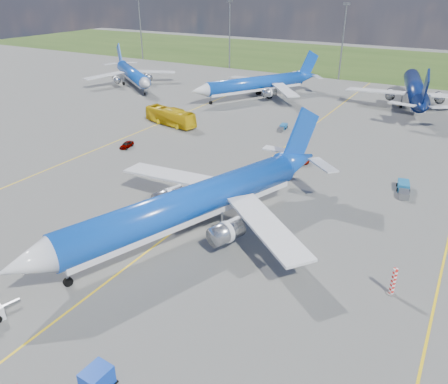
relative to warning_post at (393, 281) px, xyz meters
The scene contains 16 objects.
ground 27.24m from the warning_post, 162.90° to the right, with size 400.00×400.00×0.00m, color #5A5A57.
grass_strip 144.37m from the warning_post, 100.38° to the left, with size 400.00×80.00×0.01m, color #2D4719.
taxiway_lines 32.52m from the warning_post, 142.66° to the left, with size 60.25×160.00×0.02m.
floodlight_masts 103.84m from the warning_post, 98.91° to the left, with size 202.20×0.50×22.70m.
warning_post is the anchor object (origin of this frame).
bg_jet_nw 105.91m from the warning_post, 144.46° to the left, with size 29.52×38.75×10.15m, color #0C42B1, non-canonical shape.
bg_jet_nnw 82.16m from the warning_post, 125.80° to the left, with size 31.37×41.18×10.78m, color #0C42B1, non-canonical shape.
bg_jet_n 80.12m from the warning_post, 97.36° to the left, with size 34.95×45.87×12.01m, color #081544, non-canonical shape.
main_airliner 23.90m from the warning_post, behind, with size 35.49×46.59×12.20m, color #0C42B1, non-canonical shape.
uld_container 28.73m from the warning_post, 127.06° to the right, with size 1.76×2.19×1.76m, color #0D3AB9.
apron_bus 63.92m from the warning_post, 146.38° to the left, with size 3.07×13.12×3.66m, color yellow.
service_car_a 55.24m from the warning_post, 159.42° to the left, with size 1.40×3.48×1.19m, color #999999.
service_car_b 35.56m from the warning_post, 127.49° to the left, with size 2.47×5.36×1.49m, color #999999.
service_car_c 29.83m from the warning_post, 136.14° to the left, with size 1.78×4.38×1.27m, color #999999.
baggage_tug_w 25.34m from the warning_post, 97.15° to the left, with size 2.54×5.68×1.24m.
baggage_tug_c 54.02m from the warning_post, 124.69° to the left, with size 1.57×4.31×0.94m.
Camera 1 is at (28.98, -30.64, 28.20)m, focal length 35.00 mm.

